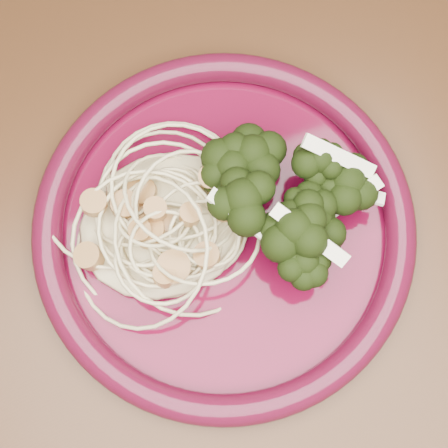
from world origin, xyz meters
TOP-DOWN VIEW (x-y plane):
  - dining_table at (0.00, 0.00)m, footprint 1.20×0.80m
  - dinner_plate at (-0.08, -0.08)m, footprint 0.39×0.39m
  - spaghetti_pile at (-0.12, -0.06)m, footprint 0.17×0.16m
  - scallop_cluster at (-0.12, -0.06)m, footprint 0.16×0.16m
  - broccoli_pile at (-0.02, -0.10)m, footprint 0.16×0.19m
  - onion_garnish at (-0.02, -0.10)m, footprint 0.11×0.12m

SIDE VIEW (x-z plane):
  - dining_table at x=0.00m, z-range 0.28..1.03m
  - dinner_plate at x=-0.08m, z-range 0.75..0.77m
  - spaghetti_pile at x=-0.12m, z-range 0.76..0.79m
  - broccoli_pile at x=-0.02m, z-range 0.76..0.81m
  - scallop_cluster at x=-0.12m, z-range 0.79..0.83m
  - onion_garnish at x=-0.02m, z-range 0.79..0.85m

